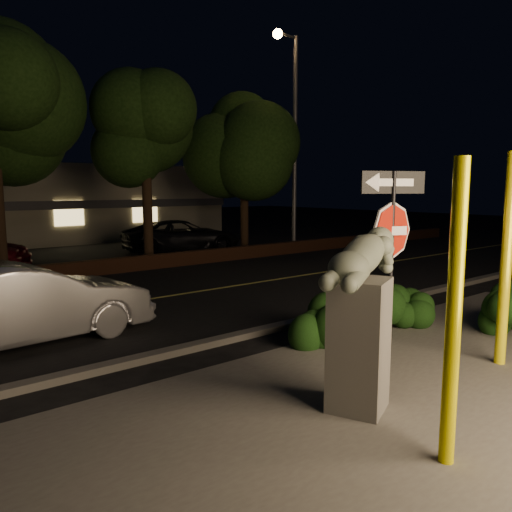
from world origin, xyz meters
The scene contains 18 objects.
ground centered at (0.00, 10.00, 0.00)m, with size 90.00×90.00×0.00m, color black.
patio centered at (0.00, -1.00, 0.01)m, with size 14.00×6.00×0.02m, color #4C4944.
road centered at (0.00, 7.00, 0.01)m, with size 80.00×8.00×0.01m, color black.
lane_marking centered at (0.00, 7.00, 0.02)m, with size 80.00×0.12×0.01m, color #B9AD4A.
curb centered at (0.00, 2.90, 0.06)m, with size 80.00×0.25×0.12m, color #4C4944.
brick_wall centered at (0.00, 11.30, 0.25)m, with size 40.00×0.35×0.50m, color #4A2717.
parking_lot centered at (0.00, 17.00, 0.01)m, with size 40.00×12.00×0.01m, color black.
tree_far_c centered at (2.50, 12.80, 5.66)m, with size 4.80×4.80×7.84m.
tree_far_d centered at (7.50, 13.30, 5.42)m, with size 4.40×4.40×7.42m.
yellow_pole_left centered at (-1.66, -1.82, 1.56)m, with size 0.16×0.16×3.12m, color #DDD201.
yellow_pole_right centered at (1.70, -0.81, 1.69)m, with size 0.17×0.17×3.37m, color #FFEA10.
signpost centered at (0.02, 0.13, 2.18)m, with size 0.97×0.43×3.06m.
sculpture centered at (-1.35, -0.43, 1.41)m, with size 2.08×1.32×2.28m.
hedge_center centered at (0.26, 1.75, 0.51)m, with size 1.94×0.91×1.01m, color black.
hedge_right centered at (2.35, 1.48, 0.50)m, with size 1.52×0.81×1.00m, color black.
streetlight centered at (8.92, 11.78, 5.51)m, with size 1.39×0.40×9.26m.
silver_sedan centered at (-3.90, 5.11, 0.74)m, with size 1.56×4.49×1.48m, color #B8B8BD.
parked_car_dark centered at (5.00, 14.52, 0.71)m, with size 2.35×5.11×1.42m, color black.
Camera 1 is at (-6.21, -4.30, 2.82)m, focal length 35.00 mm.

